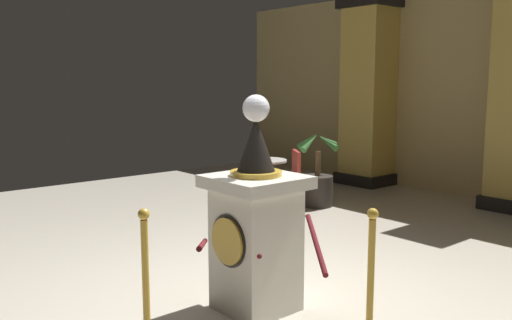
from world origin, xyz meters
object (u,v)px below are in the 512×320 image
Objects in this scene: cafe_chair_red at (289,179)px; stanchion_near at (146,305)px; stanchion_far at (370,302)px; potted_palm_left at (317,184)px; cafe_table at (265,178)px; pedestal_clock at (256,227)px.

stanchion_near is at bearing -58.32° from cafe_chair_red.
potted_palm_left is at bearing 137.89° from stanchion_far.
cafe_chair_red is at bearing -8.41° from cafe_table.
stanchion_far is at bearing -34.87° from cafe_chair_red.
cafe_table is (-3.58, 2.17, 0.13)m from stanchion_far.
stanchion_near is 1.02× the size of stanchion_far.
stanchion_near is 3.89m from cafe_chair_red.
pedestal_clock reaches higher than cafe_table.
stanchion_near reaches higher than stanchion_far.
potted_palm_left is 1.03m from cafe_chair_red.
stanchion_near reaches higher than cafe_chair_red.
cafe_table is (-0.24, -0.85, 0.15)m from potted_palm_left.
pedestal_clock reaches higher than stanchion_far.
stanchion_near is at bearing -127.55° from stanchion_far.
pedestal_clock is 1.70× the size of stanchion_near.
pedestal_clock is 2.32× the size of cafe_table.
pedestal_clock is 1.12m from stanchion_far.
stanchion_near is at bearing -83.92° from pedestal_clock.
pedestal_clock is at bearing -54.25° from potted_palm_left.
potted_palm_left is 1.20× the size of cafe_chair_red.
cafe_table is at bearing 148.79° from stanchion_far.
pedestal_clock is at bearing -171.92° from stanchion_far.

